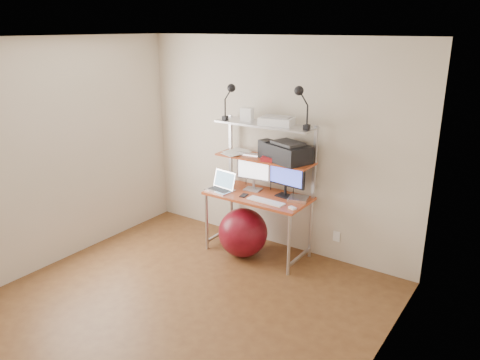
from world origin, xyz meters
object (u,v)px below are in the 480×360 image
object	(u,v)px
monitor_silver	(254,169)
printer	(288,152)
laptop	(222,186)
monitor_black	(286,175)
exercise_ball	(243,233)

from	to	relation	value
monitor_silver	printer	distance (m)	0.51
monitor_silver	printer	size ratio (longest dim) A/B	0.84
monitor_silver	printer	world-z (taller)	printer
monitor_silver	laptop	xyz separation A→B (m)	(-0.30, -0.22, -0.21)
monitor_black	exercise_ball	xyz separation A→B (m)	(-0.39, -0.29, -0.70)
monitor_black	exercise_ball	world-z (taller)	monitor_black
laptop	exercise_ball	distance (m)	0.60
laptop	exercise_ball	xyz separation A→B (m)	(0.33, -0.05, -0.50)
laptop	printer	world-z (taller)	printer
monitor_black	printer	world-z (taller)	printer
printer	exercise_ball	distance (m)	1.09
laptop	printer	distance (m)	0.91
monitor_black	monitor_silver	bearing A→B (deg)	-171.04
monitor_black	laptop	world-z (taller)	monitor_black
monitor_black	printer	xyz separation A→B (m)	(0.01, -0.00, 0.27)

